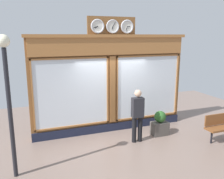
# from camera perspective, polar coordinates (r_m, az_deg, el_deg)

# --- Properties ---
(ground_plane) EXTENTS (14.00, 14.00, 0.00)m
(ground_plane) POSITION_cam_1_polar(r_m,az_deg,el_deg) (6.39, 9.37, -18.54)
(ground_plane) COLOR #7A665B
(shop_facade) EXTENTS (5.55, 0.42, 3.90)m
(shop_facade) POSITION_cam_1_polar(r_m,az_deg,el_deg) (8.28, -0.30, 1.54)
(shop_facade) COLOR brown
(shop_facade) RESTS_ON ground_plane
(pedestrian) EXTENTS (0.37, 0.24, 1.69)m
(pedestrian) POSITION_cam_1_polar(r_m,az_deg,el_deg) (7.53, 6.08, -5.72)
(pedestrian) COLOR black
(pedestrian) RESTS_ON ground_plane
(street_lamp) EXTENTS (0.28, 0.28, 3.33)m
(street_lamp) POSITION_cam_1_polar(r_m,az_deg,el_deg) (5.77, -23.60, 0.87)
(street_lamp) COLOR black
(street_lamp) RESTS_ON ground_plane
(planter_box) EXTENTS (0.56, 0.36, 0.45)m
(planter_box) POSITION_cam_1_polar(r_m,az_deg,el_deg) (8.39, 11.25, -9.05)
(planter_box) COLOR #4C4742
(planter_box) RESTS_ON ground_plane
(planter_shrub) EXTENTS (0.39, 0.39, 0.39)m
(planter_shrub) POSITION_cam_1_polar(r_m,az_deg,el_deg) (8.25, 11.37, -6.34)
(planter_shrub) COLOR #285623
(planter_shrub) RESTS_ON planter_box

